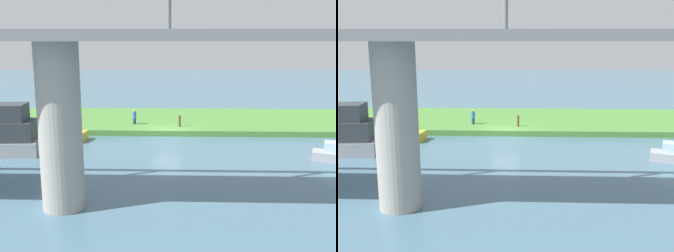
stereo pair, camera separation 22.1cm
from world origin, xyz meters
TOP-DOWN VIEW (x-y plane):
  - ground_plane at (0.00, 0.00)m, footprint 160.00×160.00m
  - grassy_bank at (0.00, -6.00)m, footprint 80.00×12.00m
  - bridge_pylon at (4.61, 15.41)m, footprint 2.08×2.08m
  - bridge_span at (4.61, 15.39)m, footprint 72.77×4.30m
  - person_on_bank at (3.18, -2.82)m, footprint 0.49×0.49m
  - mooring_post at (-1.07, -1.90)m, footprint 0.20×0.20m
  - motorboat_red at (9.41, 1.54)m, footprint 5.15×2.52m

SIDE VIEW (x-z plane):
  - ground_plane at x=0.00m, z-range 0.00..0.00m
  - grassy_bank at x=0.00m, z-range 0.00..0.50m
  - motorboat_red at x=9.41m, z-range -0.23..1.41m
  - mooring_post at x=-1.07m, z-range 0.50..1.52m
  - person_on_bank at x=3.18m, z-range 0.51..1.90m
  - bridge_pylon at x=4.61m, z-range 0.00..8.17m
  - bridge_span at x=4.61m, z-range 7.04..10.29m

